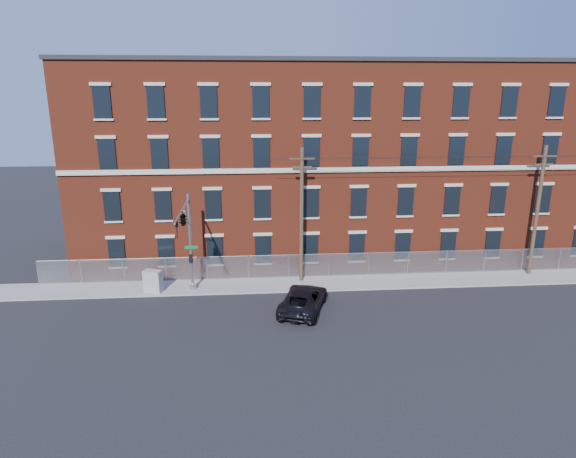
{
  "coord_description": "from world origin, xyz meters",
  "views": [
    {
      "loc": [
        -1.7,
        -29.05,
        13.82
      ],
      "look_at": [
        0.88,
        4.0,
        4.61
      ],
      "focal_mm": 30.62,
      "sensor_mm": 36.0,
      "label": 1
    }
  ],
  "objects_px": {
    "traffic_signal_mast": "(185,227)",
    "pickup_truck": "(303,299)",
    "utility_pole_near": "(302,213)",
    "utility_cabinet": "(153,281)"
  },
  "relations": [
    {
      "from": "pickup_truck",
      "to": "utility_cabinet",
      "type": "relative_size",
      "value": 3.43
    },
    {
      "from": "pickup_truck",
      "to": "utility_cabinet",
      "type": "height_order",
      "value": "utility_cabinet"
    },
    {
      "from": "traffic_signal_mast",
      "to": "utility_pole_near",
      "type": "relative_size",
      "value": 0.7
    },
    {
      "from": "utility_pole_near",
      "to": "utility_cabinet",
      "type": "distance_m",
      "value": 11.7
    },
    {
      "from": "pickup_truck",
      "to": "utility_cabinet",
      "type": "distance_m",
      "value": 10.97
    },
    {
      "from": "traffic_signal_mast",
      "to": "pickup_truck",
      "type": "bearing_deg",
      "value": -12.09
    },
    {
      "from": "utility_cabinet",
      "to": "pickup_truck",
      "type": "bearing_deg",
      "value": 0.08
    },
    {
      "from": "traffic_signal_mast",
      "to": "utility_cabinet",
      "type": "distance_m",
      "value": 5.62
    },
    {
      "from": "traffic_signal_mast",
      "to": "pickup_truck",
      "type": "relative_size",
      "value": 1.29
    },
    {
      "from": "traffic_signal_mast",
      "to": "utility_pole_near",
      "type": "distance_m",
      "value": 8.7
    }
  ]
}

